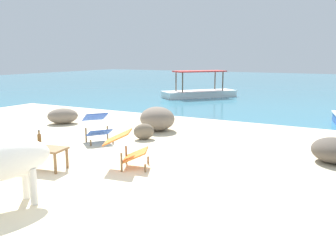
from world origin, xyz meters
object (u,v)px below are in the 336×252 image
object	(u,v)px
low_bench_table	(44,151)
deck_chair_near	(127,147)
bottle	(39,140)
deck_chair_far	(97,125)
boat_white	(199,92)

from	to	relation	value
low_bench_table	deck_chair_near	world-z (taller)	deck_chair_near
bottle	deck_chair_far	world-z (taller)	bottle
low_bench_table	bottle	size ratio (longest dim) A/B	2.81
bottle	deck_chair_near	distance (m)	1.57
low_bench_table	deck_chair_far	xyz separation A→B (m)	(-0.58, 2.15, 0.05)
deck_chair_near	boat_white	xyz separation A→B (m)	(-3.65, 11.30, -0.13)
deck_chair_far	bottle	bearing A→B (deg)	-43.76
bottle	deck_chair_near	size ratio (longest dim) A/B	0.32
deck_chair_far	boat_white	xyz separation A→B (m)	(-1.84, 9.93, -0.13)
deck_chair_far	low_bench_table	bearing A→B (deg)	-40.05
bottle	deck_chair_far	bearing A→B (deg)	101.39
low_bench_table	deck_chair_near	xyz separation A→B (m)	(1.22, 0.79, 0.05)
low_bench_table	deck_chair_near	bearing A→B (deg)	21.68
bottle	deck_chair_far	size ratio (longest dim) A/B	0.32
deck_chair_near	boat_white	world-z (taller)	boat_white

